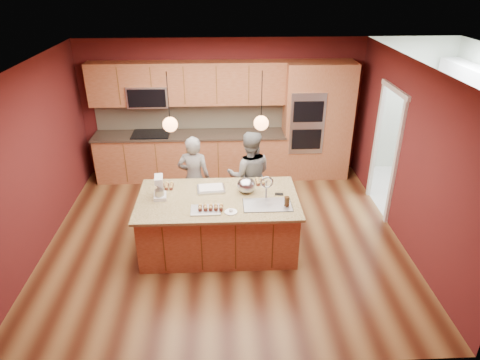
{
  "coord_description": "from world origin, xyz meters",
  "views": [
    {
      "loc": [
        -0.02,
        -5.72,
        3.9
      ],
      "look_at": [
        0.23,
        -0.1,
        1.06
      ],
      "focal_mm": 32.0,
      "sensor_mm": 36.0,
      "label": 1
    }
  ],
  "objects_px": {
    "island": "(220,223)",
    "stand_mixer": "(160,189)",
    "person_left": "(194,178)",
    "person_right": "(249,176)",
    "mixing_bowl": "(246,185)"
  },
  "relations": [
    {
      "from": "island",
      "to": "stand_mixer",
      "type": "bearing_deg",
      "value": 175.81
    },
    {
      "from": "person_left",
      "to": "stand_mixer",
      "type": "relative_size",
      "value": 4.38
    },
    {
      "from": "person_right",
      "to": "mixing_bowl",
      "type": "height_order",
      "value": "person_right"
    },
    {
      "from": "stand_mixer",
      "to": "mixing_bowl",
      "type": "relative_size",
      "value": 1.22
    },
    {
      "from": "stand_mixer",
      "to": "mixing_bowl",
      "type": "height_order",
      "value": "stand_mixer"
    },
    {
      "from": "island",
      "to": "mixing_bowl",
      "type": "bearing_deg",
      "value": 23.22
    },
    {
      "from": "person_right",
      "to": "mixing_bowl",
      "type": "xyz_separation_m",
      "value": [
        -0.1,
        -0.74,
        0.2
      ]
    },
    {
      "from": "person_right",
      "to": "stand_mixer",
      "type": "height_order",
      "value": "person_right"
    },
    {
      "from": "person_left",
      "to": "mixing_bowl",
      "type": "relative_size",
      "value": 5.35
    },
    {
      "from": "person_right",
      "to": "stand_mixer",
      "type": "relative_size",
      "value": 4.58
    },
    {
      "from": "person_left",
      "to": "person_right",
      "type": "xyz_separation_m",
      "value": [
        0.92,
        0.0,
        0.03
      ]
    },
    {
      "from": "person_right",
      "to": "mixing_bowl",
      "type": "distance_m",
      "value": 0.77
    },
    {
      "from": "stand_mixer",
      "to": "mixing_bowl",
      "type": "xyz_separation_m",
      "value": [
        1.26,
        0.11,
        -0.03
      ]
    },
    {
      "from": "island",
      "to": "mixing_bowl",
      "type": "height_order",
      "value": "island"
    },
    {
      "from": "island",
      "to": "mixing_bowl",
      "type": "xyz_separation_m",
      "value": [
        0.41,
        0.17,
        0.53
      ]
    }
  ]
}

